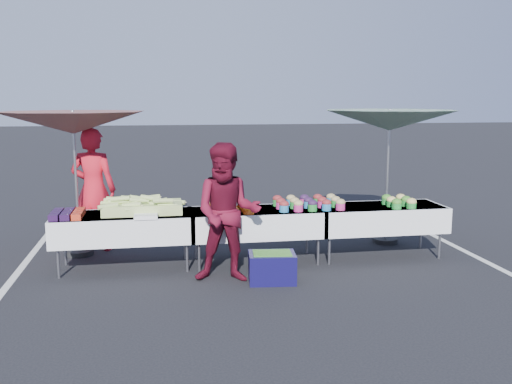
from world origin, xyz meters
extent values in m
plane|color=black|center=(0.00, 0.00, 0.00)|extent=(80.00, 80.00, 0.00)
cube|color=silver|center=(-3.20, 0.00, 0.00)|extent=(0.10, 5.00, 0.00)
cube|color=silver|center=(3.20, 0.00, 0.00)|extent=(0.10, 5.00, 0.00)
cube|color=white|center=(-1.80, 0.00, 0.73)|extent=(1.80, 0.75, 0.04)
cube|color=white|center=(-1.80, 0.00, 0.57)|extent=(1.86, 0.81, 0.36)
cylinder|color=slate|center=(-2.62, -0.29, 0.20)|extent=(0.04, 0.04, 0.39)
cylinder|color=slate|center=(-2.62, 0.29, 0.20)|extent=(0.04, 0.04, 0.39)
cylinder|color=slate|center=(-0.98, -0.29, 0.20)|extent=(0.04, 0.04, 0.39)
cylinder|color=slate|center=(-0.98, 0.29, 0.20)|extent=(0.04, 0.04, 0.39)
cube|color=white|center=(0.00, 0.00, 0.73)|extent=(1.80, 0.75, 0.04)
cube|color=white|center=(0.00, 0.00, 0.57)|extent=(1.86, 0.81, 0.36)
cylinder|color=slate|center=(-0.82, -0.29, 0.20)|extent=(0.04, 0.04, 0.39)
cylinder|color=slate|center=(-0.82, 0.29, 0.20)|extent=(0.04, 0.04, 0.39)
cylinder|color=slate|center=(0.82, -0.29, 0.20)|extent=(0.04, 0.04, 0.39)
cylinder|color=slate|center=(0.82, 0.29, 0.20)|extent=(0.04, 0.04, 0.39)
cube|color=white|center=(1.80, 0.00, 0.73)|extent=(1.80, 0.75, 0.04)
cube|color=white|center=(1.80, 0.00, 0.57)|extent=(1.86, 0.81, 0.36)
cylinder|color=slate|center=(0.98, -0.29, 0.20)|extent=(0.04, 0.04, 0.39)
cylinder|color=slate|center=(0.98, 0.29, 0.20)|extent=(0.04, 0.04, 0.39)
cylinder|color=slate|center=(2.62, -0.29, 0.20)|extent=(0.04, 0.04, 0.39)
cylinder|color=slate|center=(2.62, 0.29, 0.20)|extent=(0.04, 0.04, 0.39)
cube|color=black|center=(-2.65, -0.27, 0.79)|extent=(0.12, 0.12, 0.08)
cube|color=black|center=(-2.65, -0.13, 0.79)|extent=(0.12, 0.12, 0.08)
cube|color=black|center=(-2.65, 0.01, 0.79)|extent=(0.12, 0.12, 0.08)
cube|color=black|center=(-2.65, 0.15, 0.79)|extent=(0.12, 0.12, 0.08)
cube|color=black|center=(-2.51, -0.27, 0.79)|extent=(0.12, 0.12, 0.08)
cube|color=black|center=(-2.51, -0.13, 0.79)|extent=(0.12, 0.12, 0.08)
cube|color=black|center=(-2.51, 0.01, 0.79)|extent=(0.12, 0.12, 0.08)
cube|color=black|center=(-2.51, 0.15, 0.79)|extent=(0.12, 0.12, 0.08)
cube|color=#B01215|center=(-2.37, -0.27, 0.79)|extent=(0.12, 0.12, 0.08)
cube|color=#B01215|center=(-2.37, -0.13, 0.79)|extent=(0.12, 0.12, 0.08)
cube|color=#B01215|center=(-2.37, 0.01, 0.79)|extent=(0.12, 0.12, 0.08)
cube|color=#B01215|center=(-2.37, 0.15, 0.79)|extent=(0.12, 0.12, 0.08)
cube|color=#ADD66E|center=(-1.55, 0.05, 0.82)|extent=(1.05, 0.55, 0.14)
cylinder|color=#ADD66E|center=(-1.25, 0.20, 0.85)|extent=(0.27, 0.09, 0.10)
cylinder|color=#ADD66E|center=(-1.93, 0.10, 0.92)|extent=(0.27, 0.14, 0.07)
cylinder|color=#ADD66E|center=(-1.44, -0.06, 0.97)|extent=(0.27, 0.14, 0.09)
cylinder|color=#ADD66E|center=(-1.97, 0.08, 0.87)|extent=(0.27, 0.15, 0.10)
cylinder|color=#ADD66E|center=(-1.73, -0.01, 0.91)|extent=(0.27, 0.15, 0.08)
cylinder|color=#ADD66E|center=(-1.59, 0.09, 0.94)|extent=(0.27, 0.10, 0.10)
cylinder|color=#ADD66E|center=(-1.59, -0.03, 0.94)|extent=(0.27, 0.07, 0.08)
cylinder|color=#ADD66E|center=(-1.68, -0.13, 0.90)|extent=(0.27, 0.14, 0.09)
cylinder|color=#ADD66E|center=(-1.71, 0.25, 0.92)|extent=(0.27, 0.12, 0.08)
cylinder|color=#ADD66E|center=(-1.09, 0.14, 0.87)|extent=(0.27, 0.16, 0.08)
cylinder|color=#ADD66E|center=(-1.86, 0.01, 0.92)|extent=(0.27, 0.11, 0.07)
cylinder|color=#ADD66E|center=(-1.64, -0.18, 0.85)|extent=(0.27, 0.10, 0.07)
cylinder|color=#ADD66E|center=(-1.44, 0.19, 0.93)|extent=(0.27, 0.12, 0.08)
cylinder|color=#ADD66E|center=(-1.98, -0.17, 0.90)|extent=(0.27, 0.15, 0.08)
cylinder|color=#ADD66E|center=(-1.89, 0.09, 0.94)|extent=(0.27, 0.10, 0.08)
cylinder|color=#ADD66E|center=(-1.34, 0.00, 0.90)|extent=(0.27, 0.16, 0.10)
cylinder|color=#ADD66E|center=(-1.83, -0.02, 0.97)|extent=(0.27, 0.12, 0.09)
cylinder|color=#ADD66E|center=(-1.28, -0.18, 0.95)|extent=(0.27, 0.09, 0.07)
cylinder|color=#ADD66E|center=(-1.22, -0.15, 0.88)|extent=(0.27, 0.10, 0.09)
cylinder|color=#ADD66E|center=(-1.30, -0.09, 0.87)|extent=(0.27, 0.12, 0.09)
cylinder|color=#ADD66E|center=(-1.45, 0.28, 0.86)|extent=(0.27, 0.10, 0.08)
cube|color=white|center=(-1.50, -0.30, 0.78)|extent=(0.30, 0.25, 0.05)
cylinder|color=orange|center=(-0.55, -0.28, 0.78)|extent=(0.15, 0.15, 0.05)
ellipsoid|color=#CA7A0B|center=(-0.55, -0.28, 0.81)|extent=(0.15, 0.15, 0.08)
cylinder|color=orange|center=(-0.55, -0.10, 0.78)|extent=(0.15, 0.15, 0.05)
ellipsoid|color=#CA7A0B|center=(-0.55, -0.10, 0.81)|extent=(0.15, 0.15, 0.08)
cylinder|color=orange|center=(-0.55, 0.08, 0.78)|extent=(0.15, 0.15, 0.05)
ellipsoid|color=#CA7A0B|center=(-0.55, 0.08, 0.81)|extent=(0.15, 0.15, 0.08)
cylinder|color=orange|center=(-0.55, 0.26, 0.78)|extent=(0.15, 0.15, 0.05)
ellipsoid|color=#CA7A0B|center=(-0.55, 0.26, 0.81)|extent=(0.15, 0.15, 0.08)
cylinder|color=orange|center=(-0.35, -0.28, 0.78)|extent=(0.15, 0.15, 0.05)
ellipsoid|color=#CA7A0B|center=(-0.35, -0.28, 0.81)|extent=(0.15, 0.15, 0.08)
cylinder|color=orange|center=(-0.35, -0.10, 0.78)|extent=(0.15, 0.15, 0.05)
ellipsoid|color=#CA7A0B|center=(-0.35, -0.10, 0.81)|extent=(0.15, 0.15, 0.08)
cylinder|color=orange|center=(-0.35, 0.08, 0.78)|extent=(0.15, 0.15, 0.05)
ellipsoid|color=#CA7A0B|center=(-0.35, 0.08, 0.81)|extent=(0.15, 0.15, 0.08)
cylinder|color=orange|center=(-0.35, 0.26, 0.78)|extent=(0.15, 0.15, 0.05)
ellipsoid|color=#CA7A0B|center=(-0.35, 0.26, 0.81)|extent=(0.15, 0.15, 0.08)
cylinder|color=orange|center=(-0.15, -0.28, 0.78)|extent=(0.15, 0.15, 0.05)
ellipsoid|color=#CA7A0B|center=(-0.15, -0.28, 0.81)|extent=(0.15, 0.15, 0.08)
cylinder|color=orange|center=(-0.15, -0.10, 0.78)|extent=(0.15, 0.15, 0.05)
ellipsoid|color=#CA7A0B|center=(-0.15, -0.10, 0.81)|extent=(0.15, 0.15, 0.08)
cylinder|color=orange|center=(-0.15, 0.08, 0.78)|extent=(0.15, 0.15, 0.05)
ellipsoid|color=#CA7A0B|center=(-0.15, 0.08, 0.81)|extent=(0.15, 0.15, 0.08)
cylinder|color=orange|center=(-0.15, 0.26, 0.78)|extent=(0.15, 0.15, 0.05)
ellipsoid|color=#CA7A0B|center=(-0.15, 0.26, 0.81)|extent=(0.15, 0.15, 0.08)
cylinder|color=#277BB8|center=(0.35, -0.22, 0.80)|extent=(0.13, 0.13, 0.10)
ellipsoid|color=maroon|center=(0.35, -0.22, 0.86)|extent=(0.14, 0.14, 0.10)
cylinder|color=#C72A7A|center=(0.35, 0.00, 0.80)|extent=(0.13, 0.13, 0.10)
ellipsoid|color=maroon|center=(0.35, 0.00, 0.86)|extent=(0.14, 0.14, 0.10)
cylinder|color=#228B31|center=(0.35, 0.22, 0.80)|extent=(0.13, 0.13, 0.10)
ellipsoid|color=maroon|center=(0.35, 0.22, 0.86)|extent=(0.14, 0.14, 0.10)
cylinder|color=#C72A7A|center=(0.55, -0.22, 0.80)|extent=(0.13, 0.13, 0.10)
ellipsoid|color=tan|center=(0.55, -0.22, 0.86)|extent=(0.14, 0.14, 0.10)
cylinder|color=#228B31|center=(0.55, 0.00, 0.80)|extent=(0.13, 0.13, 0.10)
ellipsoid|color=tan|center=(0.55, 0.00, 0.86)|extent=(0.14, 0.14, 0.10)
cylinder|color=#277BB8|center=(0.55, 0.22, 0.80)|extent=(0.13, 0.13, 0.10)
ellipsoid|color=tan|center=(0.55, 0.22, 0.86)|extent=(0.14, 0.14, 0.10)
cylinder|color=#228B31|center=(0.75, -0.22, 0.80)|extent=(0.13, 0.13, 0.10)
ellipsoid|color=black|center=(0.75, -0.22, 0.86)|extent=(0.14, 0.14, 0.10)
cylinder|color=#277BB8|center=(0.75, 0.00, 0.80)|extent=(0.13, 0.13, 0.10)
ellipsoid|color=black|center=(0.75, 0.00, 0.86)|extent=(0.14, 0.14, 0.10)
cylinder|color=#C72A7A|center=(0.75, 0.22, 0.80)|extent=(0.13, 0.13, 0.10)
ellipsoid|color=black|center=(0.75, 0.22, 0.86)|extent=(0.14, 0.14, 0.10)
cylinder|color=#277BB8|center=(0.95, -0.22, 0.80)|extent=(0.13, 0.13, 0.10)
ellipsoid|color=maroon|center=(0.95, -0.22, 0.86)|extent=(0.14, 0.14, 0.10)
cylinder|color=#C72A7A|center=(0.95, 0.00, 0.80)|extent=(0.13, 0.13, 0.10)
ellipsoid|color=maroon|center=(0.95, 0.00, 0.86)|extent=(0.14, 0.14, 0.10)
cylinder|color=#228B31|center=(0.95, 0.22, 0.80)|extent=(0.13, 0.13, 0.10)
ellipsoid|color=maroon|center=(0.95, 0.22, 0.86)|extent=(0.14, 0.14, 0.10)
cylinder|color=#C72A7A|center=(1.15, -0.22, 0.80)|extent=(0.13, 0.13, 0.10)
ellipsoid|color=tan|center=(1.15, -0.22, 0.86)|extent=(0.14, 0.14, 0.10)
cylinder|color=#228B31|center=(1.15, 0.00, 0.80)|extent=(0.13, 0.13, 0.10)
ellipsoid|color=tan|center=(1.15, 0.00, 0.86)|extent=(0.14, 0.14, 0.10)
cylinder|color=#277BB8|center=(1.15, 0.22, 0.80)|extent=(0.13, 0.13, 0.10)
ellipsoid|color=tan|center=(1.15, 0.22, 0.86)|extent=(0.14, 0.14, 0.10)
cylinder|color=#228B31|center=(1.95, -0.28, 0.79)|extent=(0.14, 0.14, 0.08)
ellipsoid|color=#4A8122|center=(1.95, -0.28, 0.84)|extent=(0.14, 0.14, 0.11)
cylinder|color=#228B31|center=(1.95, -0.10, 0.79)|extent=(0.14, 0.14, 0.08)
ellipsoid|color=tan|center=(1.95, -0.10, 0.84)|extent=(0.14, 0.14, 0.11)
cylinder|color=#228B31|center=(1.95, 0.08, 0.79)|extent=(0.14, 0.14, 0.08)
ellipsoid|color=#4A8122|center=(1.95, 0.08, 0.84)|extent=(0.14, 0.14, 0.11)
cylinder|color=#228B31|center=(2.17, -0.28, 0.79)|extent=(0.14, 0.14, 0.08)
ellipsoid|color=tan|center=(2.17, -0.28, 0.84)|extent=(0.14, 0.14, 0.11)
cylinder|color=#228B31|center=(2.17, -0.10, 0.79)|extent=(0.14, 0.14, 0.08)
ellipsoid|color=#4A8122|center=(2.17, -0.10, 0.84)|extent=(0.14, 0.14, 0.11)
cylinder|color=#228B31|center=(2.17, 0.08, 0.79)|extent=(0.14, 0.14, 0.08)
ellipsoid|color=tan|center=(2.17, 0.08, 0.84)|extent=(0.14, 0.14, 0.11)
imported|color=red|center=(-2.29, 1.07, 0.93)|extent=(0.77, 0.61, 1.86)
imported|color=#5A0D20|center=(-0.49, -0.75, 0.87)|extent=(0.96, 0.81, 1.75)
cylinder|color=black|center=(-2.50, 0.80, 0.04)|extent=(0.40, 0.40, 0.07)
cylinder|color=#B2B2B2|center=(-2.50, 0.80, 1.04)|extent=(0.04, 0.04, 2.07)
cone|color=#896E52|center=(-2.50, 0.80, 1.94)|extent=(2.52, 2.52, 0.32)
sphere|color=#B2B2B2|center=(-2.50, 0.80, 2.09)|extent=(0.05, 0.05, 0.05)
cylinder|color=black|center=(2.22, 0.72, 0.04)|extent=(0.40, 0.40, 0.07)
cylinder|color=#B2B2B2|center=(2.22, 0.72, 1.04)|extent=(0.04, 0.04, 2.08)
cone|color=#185229|center=(2.22, 0.72, 1.94)|extent=(2.18, 2.18, 0.32)
sphere|color=#B2B2B2|center=(2.22, 0.72, 2.10)|extent=(0.05, 0.05, 0.05)
cube|color=#0F0B3B|center=(0.05, -0.90, 0.18)|extent=(0.62, 0.48, 0.37)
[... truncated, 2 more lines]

